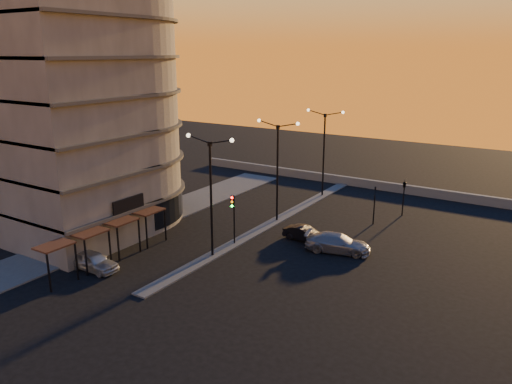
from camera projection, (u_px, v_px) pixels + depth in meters
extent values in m
plane|color=black|center=(213.00, 256.00, 38.99)|extent=(120.00, 120.00, 0.00)
cube|color=#494947|center=(150.00, 218.00, 47.65)|extent=(5.00, 40.00, 0.12)
cube|color=#494947|center=(277.00, 220.00, 47.09)|extent=(1.20, 36.00, 0.12)
cube|color=slate|center=(359.00, 183.00, 58.93)|extent=(44.00, 0.50, 1.00)
cylinder|color=#635F57|center=(98.00, 86.00, 44.45)|extent=(14.00, 14.00, 25.00)
cube|color=#635F57|center=(49.00, 89.00, 40.39)|extent=(14.00, 10.00, 25.00)
cylinder|color=black|center=(108.00, 202.00, 47.41)|extent=(14.16, 14.16, 2.40)
cube|color=black|center=(129.00, 205.00, 39.90)|extent=(0.15, 3.20, 1.20)
cylinder|color=black|center=(211.00, 201.00, 37.77)|extent=(0.18, 0.18, 9.00)
cube|color=black|center=(210.00, 144.00, 36.57)|extent=(0.25, 0.25, 0.35)
sphere|color=#FFE5B2|center=(188.00, 135.00, 37.48)|extent=(0.32, 0.32, 0.32)
sphere|color=#FFE5B2|center=(232.00, 140.00, 35.42)|extent=(0.32, 0.32, 0.32)
cylinder|color=black|center=(277.00, 175.00, 45.89)|extent=(0.18, 0.18, 9.00)
cube|color=black|center=(278.00, 127.00, 44.69)|extent=(0.25, 0.25, 0.35)
sphere|color=#FFE5B2|center=(259.00, 120.00, 45.60)|extent=(0.32, 0.32, 0.32)
sphere|color=#FFE5B2|center=(298.00, 124.00, 43.54)|extent=(0.32, 0.32, 0.32)
cylinder|color=black|center=(324.00, 156.00, 54.01)|extent=(0.18, 0.18, 9.00)
cube|color=black|center=(325.00, 115.00, 52.81)|extent=(0.25, 0.25, 0.35)
sphere|color=#FFE5B2|center=(308.00, 110.00, 53.72)|extent=(0.32, 0.32, 0.32)
sphere|color=#FFE5B2|center=(343.00, 112.00, 51.65)|extent=(0.32, 0.32, 0.32)
cylinder|color=black|center=(234.00, 226.00, 40.99)|extent=(0.12, 0.12, 3.20)
cube|color=black|center=(233.00, 202.00, 40.26)|extent=(0.28, 0.16, 1.00)
sphere|color=#FF0C05|center=(232.00, 198.00, 40.08)|extent=(0.20, 0.20, 0.20)
sphere|color=orange|center=(232.00, 202.00, 40.18)|extent=(0.20, 0.20, 0.20)
sphere|color=#0CFF26|center=(232.00, 206.00, 40.27)|extent=(0.20, 0.20, 0.20)
cylinder|color=black|center=(374.00, 210.00, 45.84)|extent=(0.12, 0.12, 2.80)
imported|color=black|center=(375.00, 191.00, 45.35)|extent=(0.13, 0.16, 0.80)
cylinder|color=black|center=(403.00, 202.00, 48.31)|extent=(0.12, 0.12, 2.80)
imported|color=black|center=(405.00, 184.00, 47.83)|extent=(0.42, 1.99, 0.80)
imported|color=#B9BEC2|center=(93.00, 261.00, 36.37)|extent=(4.12, 1.74, 1.39)
imported|color=black|center=(305.00, 234.00, 42.02)|extent=(3.85, 1.65, 1.23)
imported|color=gray|center=(338.00, 243.00, 39.66)|extent=(5.51, 3.27, 1.50)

